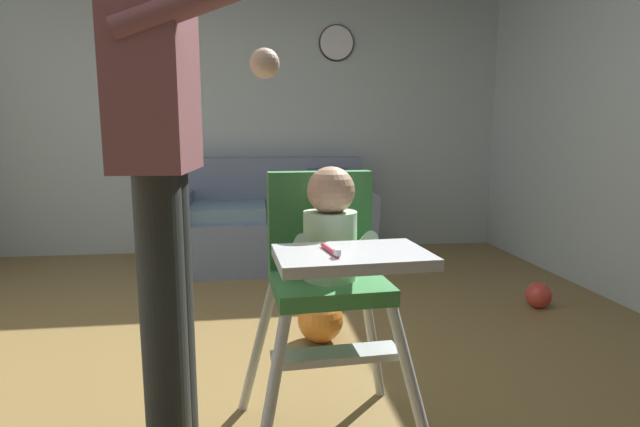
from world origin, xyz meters
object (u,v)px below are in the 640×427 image
Objects in this scene: adult_standing at (162,159)px; couch at (270,223)px; toy_ball at (538,295)px; toy_ball_second at (320,320)px; wall_clock at (336,43)px; high_chair at (329,256)px.

couch is at bearing 83.57° from adult_standing.
adult_standing is at bearing -150.23° from toy_ball.
adult_standing is 1.33m from toy_ball_second.
adult_standing is (-0.40, -2.45, 0.65)m from couch.
couch is 10.45× the size of toy_ball.
adult_standing is 11.06× the size of toy_ball.
toy_ball is 2.70m from wall_clock.
toy_ball is (1.60, -1.30, -0.26)m from couch.
couch reaches higher than toy_ball_second.
couch reaches higher than toy_ball.
couch is 5.17× the size of wall_clock.
toy_ball is (2.00, 1.14, -0.90)m from adult_standing.
adult_standing reaches higher than toy_ball_second.
adult_standing is 7.36× the size of toy_ball_second.
wall_clock reaches higher than high_chair.
adult_standing is 2.47m from toy_ball.
adult_standing reaches higher than toy_ball.
toy_ball is at bearing 32.61° from adult_standing.
couch is 6.95× the size of toy_ball_second.
couch is 1.71m from wall_clock.
adult_standing is at bearing -126.10° from toy_ball_second.
high_chair is at bearing -0.19° from adult_standing.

